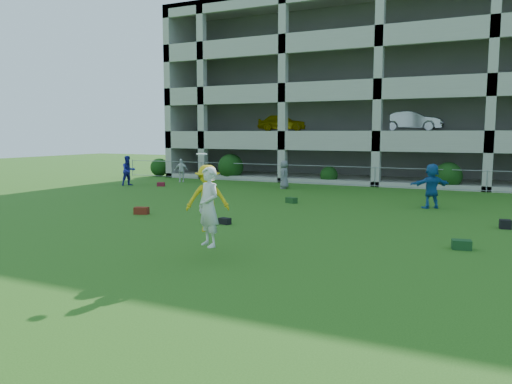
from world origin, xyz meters
The scene contains 15 objects.
ground centered at (0.00, 0.00, 0.00)m, with size 100.00×100.00×0.00m, color #235114.
bystander_a centered at (-13.65, 13.37, 0.90)m, with size 0.88×0.68×1.80m, color navy.
bystander_b centered at (-12.02, 16.59, 0.75)m, with size 0.88×0.37×1.50m, color silver.
bystander_c centered at (-4.49, 15.91, 0.81)m, with size 0.79×0.51×1.61m, color slate.
bystander_d centered at (3.99, 11.63, 0.95)m, with size 1.76×0.56×1.90m, color #21579B.
bag_red_a centered at (-6.04, 5.04, 0.14)m, with size 0.55×0.30×0.28m, color #5D1810.
bag_black_b centered at (-2.03, 4.58, 0.11)m, with size 0.40×0.25×0.22m, color black.
bag_green_c centered at (5.66, 4.08, 0.13)m, with size 0.50×0.35×0.26m, color #153A17.
crate_d centered at (6.78, 7.91, 0.15)m, with size 0.35×0.35×0.30m, color black.
bag_red_f centered at (-11.61, 13.83, 0.12)m, with size 0.45×0.28×0.24m, color maroon.
bag_green_g centered at (-1.91, 10.53, 0.12)m, with size 0.50×0.30×0.25m, color #153A19.
frisbee_contest centered at (-0.25, 0.53, 1.42)m, with size 1.58×1.73×2.29m.
parking_garage centered at (-0.01, 27.70, 6.01)m, with size 30.00×14.00×12.00m.
fence centered at (0.00, 19.00, 0.61)m, with size 36.06×0.06×1.20m.
shrub_row centered at (4.59, 19.70, 1.51)m, with size 34.38×2.52×3.50m.
Camera 1 is at (6.40, -10.40, 3.16)m, focal length 35.00 mm.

